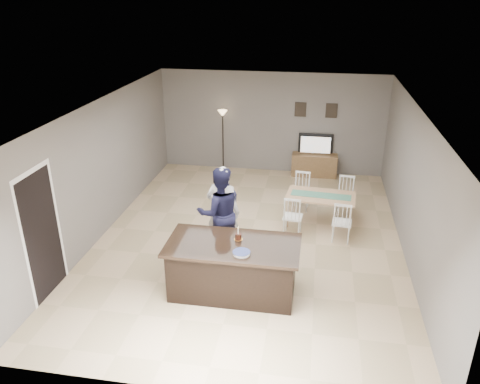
% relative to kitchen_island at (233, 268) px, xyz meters
% --- Properties ---
extents(floor, '(8.00, 8.00, 0.00)m').
position_rel_kitchen_island_xyz_m(floor, '(0.00, 1.80, -0.45)').
color(floor, tan).
rests_on(floor, ground).
extents(room_shell, '(8.00, 8.00, 8.00)m').
position_rel_kitchen_island_xyz_m(room_shell, '(0.00, 1.80, 1.22)').
color(room_shell, slate).
rests_on(room_shell, floor).
extents(kitchen_island, '(2.15, 1.10, 0.90)m').
position_rel_kitchen_island_xyz_m(kitchen_island, '(0.00, 0.00, 0.00)').
color(kitchen_island, black).
rests_on(kitchen_island, floor).
extents(tv_console, '(1.20, 0.40, 0.60)m').
position_rel_kitchen_island_xyz_m(tv_console, '(1.20, 5.57, -0.15)').
color(tv_console, brown).
rests_on(tv_console, floor).
extents(television, '(0.91, 0.12, 0.53)m').
position_rel_kitchen_island_xyz_m(television, '(1.20, 5.64, 0.41)').
color(television, black).
rests_on(television, tv_console).
extents(tv_screen_glow, '(0.78, 0.00, 0.78)m').
position_rel_kitchen_island_xyz_m(tv_screen_glow, '(1.20, 5.56, 0.42)').
color(tv_screen_glow, orange).
rests_on(tv_screen_glow, tv_console).
extents(picture_frames, '(1.10, 0.02, 0.38)m').
position_rel_kitchen_island_xyz_m(picture_frames, '(1.15, 5.78, 1.30)').
color(picture_frames, black).
rests_on(picture_frames, room_shell).
extents(doorway, '(0.00, 2.10, 2.65)m').
position_rel_kitchen_island_xyz_m(doorway, '(-2.99, -0.50, 0.80)').
color(doorway, black).
rests_on(doorway, floor).
extents(woman, '(0.71, 0.53, 1.76)m').
position_rel_kitchen_island_xyz_m(woman, '(-0.40, 1.19, 0.43)').
color(woman, '#BCBCC1').
rests_on(woman, floor).
extents(man, '(1.04, 0.93, 1.76)m').
position_rel_kitchen_island_xyz_m(man, '(-0.45, 1.13, 0.43)').
color(man, '#171733').
rests_on(man, floor).
extents(birthday_cake, '(0.15, 0.15, 0.23)m').
position_rel_kitchen_island_xyz_m(birthday_cake, '(0.06, 0.16, 0.50)').
color(birthday_cake, gold).
rests_on(birthday_cake, kitchen_island).
extents(plate_stack, '(0.27, 0.27, 0.04)m').
position_rel_kitchen_island_xyz_m(plate_stack, '(0.18, -0.29, 0.47)').
color(plate_stack, white).
rests_on(plate_stack, kitchen_island).
extents(dining_table, '(1.49, 1.72, 0.87)m').
position_rel_kitchen_island_xyz_m(dining_table, '(1.38, 2.71, 0.10)').
color(dining_table, tan).
rests_on(dining_table, floor).
extents(floor_lamp, '(0.25, 0.25, 1.69)m').
position_rel_kitchen_island_xyz_m(floor_lamp, '(-1.30, 5.59, 0.86)').
color(floor_lamp, black).
rests_on(floor_lamp, floor).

